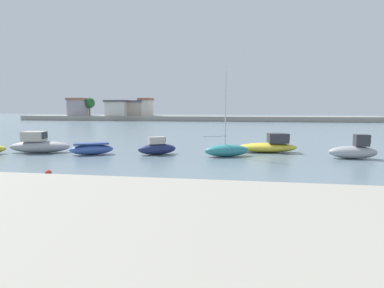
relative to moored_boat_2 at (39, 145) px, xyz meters
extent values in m
ellipsoid|color=#9E9EA3|center=(0.08, 0.02, -0.17)|extent=(5.56, 2.77, 1.07)
cube|color=#BCB2A3|center=(-0.39, -0.08, 0.79)|extent=(2.07, 1.68, 0.85)
cube|color=black|center=(0.52, 0.11, 0.87)|extent=(0.32, 1.19, 0.60)
ellipsoid|color=#3856A8|center=(5.29, -0.39, -0.26)|extent=(3.78, 2.74, 0.89)
cube|color=navy|center=(5.29, -0.39, 0.25)|extent=(3.04, 2.23, 0.13)
ellipsoid|color=navy|center=(10.89, 0.61, -0.24)|extent=(3.48, 2.67, 0.94)
cube|color=#BCB2A3|center=(10.86, 0.59, 0.54)|extent=(1.54, 1.28, 0.61)
cube|color=black|center=(11.46, 0.93, 0.60)|extent=(0.37, 0.57, 0.43)
ellipsoid|color=teal|center=(16.94, 0.43, -0.21)|extent=(4.01, 2.56, 1.01)
cylinder|color=silver|center=(16.79, 0.37, 3.30)|extent=(0.10, 0.10, 6.00)
cylinder|color=#B7B7BC|center=(15.98, 0.07, 1.02)|extent=(1.96, 0.79, 0.08)
ellipsoid|color=yellow|center=(20.45, 3.59, -0.28)|extent=(5.62, 2.55, 0.86)
cube|color=#333338|center=(21.41, 3.70, 0.59)|extent=(1.89, 1.59, 0.88)
cube|color=black|center=(22.27, 3.81, 0.68)|extent=(0.23, 1.26, 0.62)
ellipsoid|color=#9E9EA3|center=(26.94, 0.93, -0.20)|extent=(3.76, 1.47, 1.01)
cube|color=#333338|center=(27.55, 0.95, 0.77)|extent=(1.07, 0.79, 0.93)
cube|color=black|center=(28.07, 0.97, 0.86)|extent=(0.11, 0.68, 0.65)
sphere|color=red|center=(6.82, -8.82, -0.52)|extent=(0.37, 0.37, 0.37)
cube|color=gray|center=(1.93, 73.26, 0.06)|extent=(113.92, 10.35, 1.54)
cube|color=#99939E|center=(-37.13, 73.39, 3.44)|extent=(5.20, 5.55, 5.22)
cube|color=#995B42|center=(-37.13, 73.39, 6.40)|extent=(5.72, 6.10, 0.70)
cube|color=beige|center=(-22.21, 71.85, 3.05)|extent=(6.61, 5.96, 4.44)
cube|color=#565156|center=(-22.21, 71.85, 5.62)|extent=(7.27, 6.56, 0.70)
cube|color=#B2A38E|center=(-17.68, 73.82, 3.01)|extent=(6.45, 4.44, 4.35)
cube|color=#565156|center=(-17.68, 73.82, 5.53)|extent=(7.09, 4.89, 0.70)
cube|color=beige|center=(-13.52, 74.63, 3.38)|extent=(3.60, 5.37, 5.11)
cube|color=#995B42|center=(-13.52, 74.63, 6.29)|extent=(3.96, 5.91, 0.70)
cylinder|color=brown|center=(-37.38, 73.29, 1.67)|extent=(0.36, 0.36, 1.68)
sphere|color=#387A3D|center=(-37.38, 73.29, 4.47)|extent=(4.89, 4.89, 4.89)
cylinder|color=brown|center=(-33.69, 74.89, 2.26)|extent=(0.36, 0.36, 2.86)
sphere|color=#235B2D|center=(-33.69, 74.89, 5.13)|extent=(3.62, 3.62, 3.62)
camera|label=1|loc=(18.14, -25.31, 3.30)|focal=28.98mm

